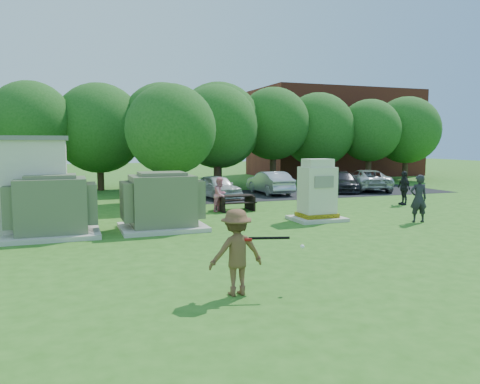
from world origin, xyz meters
name	(u,v)px	position (x,y,z in m)	size (l,w,h in m)	color
ground	(287,250)	(0.00, 0.00, 0.00)	(120.00, 120.00, 0.00)	#2D6619
brick_building	(334,133)	(18.00, 27.00, 4.00)	(15.00, 8.00, 8.00)	maroon
parking_strip	(294,193)	(7.00, 13.50, 0.01)	(20.00, 6.00, 0.01)	#232326
transformer_left	(52,207)	(-6.50, 4.50, 0.97)	(3.00, 2.40, 2.07)	beige
transformer_right	(162,203)	(-2.80, 4.50, 0.97)	(3.00, 2.40, 2.07)	beige
generator_cabinet	(317,194)	(3.41, 4.29, 1.08)	(2.03, 1.66, 2.47)	beige
picnic_table	(235,201)	(1.22, 7.96, 0.44)	(1.66, 1.25, 0.71)	black
batter	(236,252)	(-2.75, -3.29, 0.89)	(1.15, 0.66, 1.78)	brown
person_by_generator	(419,199)	(6.91, 2.51, 0.94)	(0.68, 0.45, 1.88)	black
person_at_picnic	(220,195)	(0.46, 7.85, 0.78)	(0.76, 0.59, 1.56)	pink
person_walking_right	(404,188)	(9.82, 6.93, 0.85)	(1.00, 0.41, 1.70)	black
car_white	(217,186)	(1.89, 12.92, 0.65)	(1.54, 3.82, 1.30)	silver
car_silver_a	(270,183)	(5.53, 13.84, 0.69)	(1.46, 4.18, 1.38)	#AFAFB4
car_dark	(342,182)	(10.33, 13.44, 0.61)	(1.72, 4.22, 1.23)	black
car_silver_b	(366,180)	(12.29, 13.61, 0.68)	(2.25, 4.88, 1.36)	#B4B3B8
batting_equipment	(270,240)	(-2.06, -3.45, 1.13)	(1.44, 0.29, 0.32)	black
tree_row	(190,127)	(1.75, 18.50, 4.15)	(41.30, 13.30, 7.30)	#47301E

